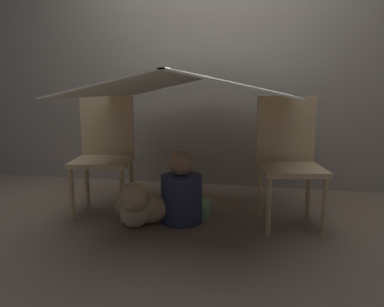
{
  "coord_description": "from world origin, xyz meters",
  "views": [
    {
      "loc": [
        0.52,
        -2.53,
        0.97
      ],
      "look_at": [
        0.0,
        0.09,
        0.5
      ],
      "focal_mm": 35.0,
      "sensor_mm": 36.0,
      "label": 1
    }
  ],
  "objects_px": {
    "dog": "(139,204)",
    "person_front": "(181,193)",
    "chair_right": "(289,156)",
    "chair_left": "(105,150)"
  },
  "relations": [
    {
      "from": "chair_right",
      "to": "dog",
      "type": "relative_size",
      "value": 2.27
    },
    {
      "from": "chair_left",
      "to": "person_front",
      "type": "xyz_separation_m",
      "value": [
        0.65,
        -0.13,
        -0.28
      ]
    },
    {
      "from": "person_front",
      "to": "chair_right",
      "type": "bearing_deg",
      "value": 10.08
    },
    {
      "from": "chair_left",
      "to": "chair_right",
      "type": "height_order",
      "value": "same"
    },
    {
      "from": "chair_left",
      "to": "dog",
      "type": "height_order",
      "value": "chair_left"
    },
    {
      "from": "chair_right",
      "to": "dog",
      "type": "height_order",
      "value": "chair_right"
    },
    {
      "from": "person_front",
      "to": "dog",
      "type": "xyz_separation_m",
      "value": [
        -0.28,
        -0.14,
        -0.06
      ]
    },
    {
      "from": "chair_left",
      "to": "dog",
      "type": "relative_size",
      "value": 2.27
    },
    {
      "from": "person_front",
      "to": "dog",
      "type": "height_order",
      "value": "person_front"
    },
    {
      "from": "dog",
      "to": "person_front",
      "type": "bearing_deg",
      "value": 27.2
    }
  ]
}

